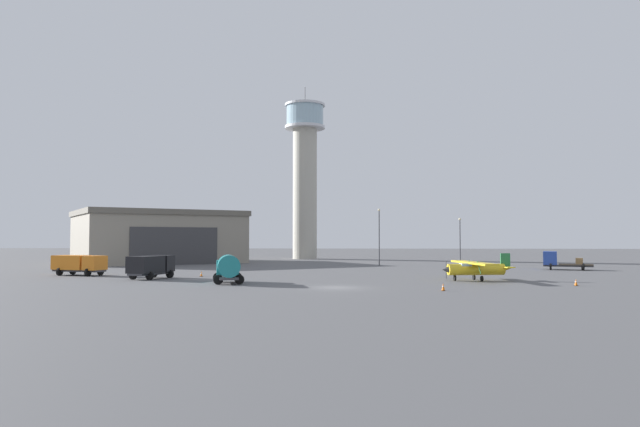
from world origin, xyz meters
name	(u,v)px	position (x,y,z in m)	size (l,w,h in m)	color
ground_plane	(336,288)	(0.00, 0.00, 0.00)	(400.00, 400.00, 0.00)	#545456
control_tower	(305,169)	(-9.88, 74.33, 20.55)	(9.17, 9.17, 39.48)	#B2AD9E
hangar	(158,237)	(-36.65, 53.41, 4.97)	(37.32, 35.91, 9.90)	gray
airplane_yellow	(477,268)	(15.37, 9.93, 1.42)	(8.12, 10.38, 3.05)	gold
truck_fuel_tanker_teal	(228,268)	(-11.55, 4.43, 1.64)	(4.06, 6.02, 3.01)	#38383D
truck_box_black	(151,265)	(-22.08, 10.37, 1.57)	(4.40, 6.30, 2.69)	#38383D
truck_box_orange	(79,264)	(-33.41, 15.66, 1.51)	(7.26, 4.43, 2.54)	#38383D
truck_flatbed_blue	(559,261)	(32.24, 32.97, 1.32)	(7.29, 4.61, 2.74)	#38383D
light_post_west	(460,237)	(20.46, 48.84, 5.00)	(0.44, 0.44, 8.36)	#38383D
light_post_east	(379,232)	(5.83, 44.61, 5.79)	(0.44, 0.44, 9.86)	#38383D
traffic_cone_near_left	(443,287)	(9.77, -2.68, 0.35)	(0.36, 0.36, 0.71)	black
traffic_cone_near_right	(201,274)	(-17.27, 14.67, 0.33)	(0.36, 0.36, 0.66)	black
traffic_cone_mid_apron	(576,282)	(23.79, 3.54, 0.34)	(0.36, 0.36, 0.70)	black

